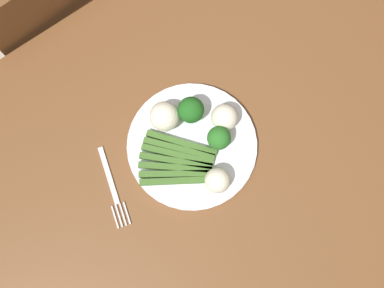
# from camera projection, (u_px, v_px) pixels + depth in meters

# --- Properties ---
(ground_plane) EXTENTS (6.00, 6.00, 0.02)m
(ground_plane) POSITION_uv_depth(u_px,v_px,m) (213.00, 189.00, 1.57)
(ground_plane) COLOR #B7A88E
(dining_table) EXTENTS (1.31, 0.87, 0.75)m
(dining_table) POSITION_uv_depth(u_px,v_px,m) (227.00, 154.00, 0.93)
(dining_table) COLOR brown
(dining_table) RESTS_ON ground_plane
(chair) EXTENTS (0.42, 0.42, 0.87)m
(chair) POSITION_uv_depth(u_px,v_px,m) (76.00, 25.00, 1.17)
(chair) COLOR brown
(chair) RESTS_ON ground_plane
(plate) EXTENTS (0.26, 0.26, 0.01)m
(plate) POSITION_uv_depth(u_px,v_px,m) (192.00, 145.00, 0.82)
(plate) COLOR white
(plate) RESTS_ON dining_table
(asparagus_bundle) EXTENTS (0.16, 0.16, 0.01)m
(asparagus_bundle) POSITION_uv_depth(u_px,v_px,m) (177.00, 161.00, 0.79)
(asparagus_bundle) COLOR #3D6626
(asparagus_bundle) RESTS_ON plate
(broccoli_near_center) EXTENTS (0.05, 0.05, 0.06)m
(broccoli_near_center) POSITION_uv_depth(u_px,v_px,m) (191.00, 110.00, 0.79)
(broccoli_near_center) COLOR #4C7F2B
(broccoli_near_center) RESTS_ON plate
(broccoli_outer_edge) EXTENTS (0.05, 0.05, 0.06)m
(broccoli_outer_edge) POSITION_uv_depth(u_px,v_px,m) (219.00, 138.00, 0.78)
(broccoli_outer_edge) COLOR #568E33
(broccoli_outer_edge) RESTS_ON plate
(cauliflower_front_left) EXTENTS (0.06, 0.06, 0.06)m
(cauliflower_front_left) POSITION_uv_depth(u_px,v_px,m) (165.00, 116.00, 0.79)
(cauliflower_front_left) COLOR silver
(cauliflower_front_left) RESTS_ON plate
(cauliflower_back) EXTENTS (0.05, 0.05, 0.05)m
(cauliflower_back) POSITION_uv_depth(u_px,v_px,m) (224.00, 117.00, 0.79)
(cauliflower_back) COLOR silver
(cauliflower_back) RESTS_ON plate
(cauliflower_front) EXTENTS (0.05, 0.05, 0.05)m
(cauliflower_front) POSITION_uv_depth(u_px,v_px,m) (218.00, 180.00, 0.77)
(cauliflower_front) COLOR silver
(cauliflower_front) RESTS_ON plate
(fork) EXTENTS (0.07, 0.16, 0.00)m
(fork) POSITION_uv_depth(u_px,v_px,m) (113.00, 187.00, 0.80)
(fork) COLOR silver
(fork) RESTS_ON dining_table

